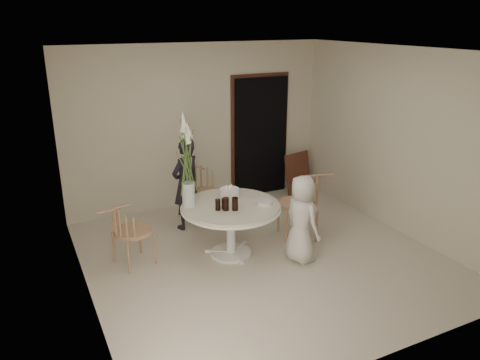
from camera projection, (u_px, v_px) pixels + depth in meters
name	position (u px, v px, depth m)	size (l,w,h in m)	color
ground	(262.00, 256.00, 6.34)	(4.50, 4.50, 0.00)	beige
room_shell	(264.00, 140.00, 5.81)	(4.50, 4.50, 4.50)	silver
doorway	(260.00, 137.00, 8.33)	(1.00, 0.10, 2.10)	black
door_trim	(259.00, 133.00, 8.34)	(1.12, 0.03, 2.22)	#532B1C
table	(231.00, 213.00, 6.20)	(1.33, 1.33, 0.73)	white
picture_frame	(298.00, 174.00, 8.49)	(0.58, 0.04, 0.77)	#532B1C
chair_far	(201.00, 185.00, 7.32)	(0.58, 0.61, 0.90)	tan
chair_right	(307.00, 197.00, 6.74)	(0.66, 0.63, 0.96)	tan
chair_left	(124.00, 227.00, 5.92)	(0.58, 0.55, 0.85)	tan
girl	(186.00, 184.00, 7.02)	(0.51, 0.34, 1.40)	black
boy	(302.00, 219.00, 6.06)	(0.58, 0.37, 1.18)	silver
birthday_cake	(230.00, 193.00, 6.39)	(0.26, 0.26, 0.18)	white
cola_tumbler_a	(226.00, 204.00, 5.96)	(0.08, 0.08, 0.17)	black
cola_tumbler_b	(235.00, 204.00, 5.96)	(0.08, 0.08, 0.17)	black
cola_tumbler_c	(218.00, 205.00, 5.97)	(0.07, 0.07, 0.15)	black
cola_tumbler_d	(224.00, 204.00, 6.01)	(0.07, 0.07, 0.14)	black
plate_stack	(265.00, 203.00, 6.16)	(0.21, 0.21, 0.05)	silver
flower_vase	(187.00, 165.00, 5.95)	(0.17, 0.17, 1.25)	silver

